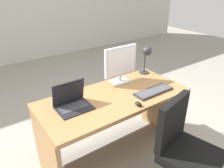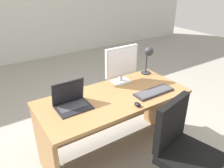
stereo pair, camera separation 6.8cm
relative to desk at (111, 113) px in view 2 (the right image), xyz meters
name	(u,v)px [view 2 (the right image)]	position (x,y,z in m)	size (l,w,h in m)	color
ground	(64,98)	(0.00, 1.45, -0.52)	(12.00, 12.00, 0.00)	gray
desk	(111,113)	(0.00, 0.00, 0.00)	(1.53, 0.70, 0.75)	#9E7042
monitor	(122,63)	(0.26, 0.18, 0.46)	(0.41, 0.16, 0.41)	silver
laptop	(70,98)	(-0.43, 0.03, 0.30)	(0.31, 0.25, 0.24)	black
keyboard	(154,92)	(0.38, -0.22, 0.24)	(0.44, 0.15, 0.02)	#2D2D33
mouse	(138,105)	(0.08, -0.33, 0.25)	(0.04, 0.08, 0.04)	black
desk_lamp	(148,55)	(0.65, 0.19, 0.48)	(0.12, 0.14, 0.34)	#2D2D33
office_chair	(183,160)	(0.23, -0.80, -0.14)	(0.56, 0.57, 0.93)	black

